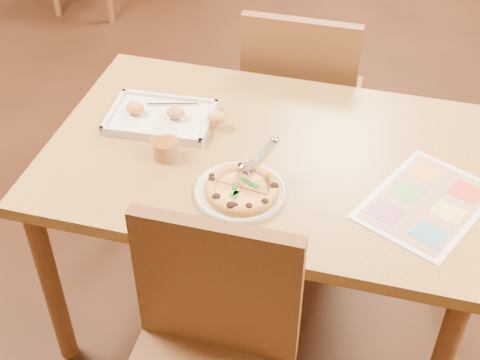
% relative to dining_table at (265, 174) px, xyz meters
% --- Properties ---
extents(dining_table, '(1.30, 0.85, 0.72)m').
position_rel_dining_table_xyz_m(dining_table, '(0.00, 0.00, 0.00)').
color(dining_table, '#A27C41').
rests_on(dining_table, ground).
extents(chair_near, '(0.42, 0.42, 0.47)m').
position_rel_dining_table_xyz_m(chair_near, '(0.00, -0.60, -0.07)').
color(chair_near, brown).
rests_on(chair_near, ground).
extents(chair_far, '(0.42, 0.42, 0.47)m').
position_rel_dining_table_xyz_m(chair_far, '(-0.00, 0.60, -0.07)').
color(chair_far, brown).
rests_on(chair_far, ground).
extents(plate, '(0.26, 0.26, 0.01)m').
position_rel_dining_table_xyz_m(plate, '(-0.02, -0.20, 0.09)').
color(plate, silver).
rests_on(plate, dining_table).
extents(pizza, '(0.21, 0.21, 0.03)m').
position_rel_dining_table_xyz_m(pizza, '(-0.02, -0.21, 0.11)').
color(pizza, '#DB924B').
rests_on(pizza, plate).
extents(pizza_cutter, '(0.08, 0.15, 0.09)m').
position_rel_dining_table_xyz_m(pizza_cutter, '(0.01, -0.15, 0.17)').
color(pizza_cutter, silver).
rests_on(pizza_cutter, pizza).
extents(appetizer_tray, '(0.38, 0.24, 0.06)m').
position_rel_dining_table_xyz_m(appetizer_tray, '(-0.35, 0.07, 0.10)').
color(appetizer_tray, silver).
rests_on(appetizer_tray, dining_table).
extents(glass_tumbler, '(0.08, 0.08, 0.10)m').
position_rel_dining_table_xyz_m(glass_tumbler, '(-0.28, -0.10, 0.13)').
color(glass_tumbler, '#8C430A').
rests_on(glass_tumbler, dining_table).
extents(menu, '(0.41, 0.46, 0.00)m').
position_rel_dining_table_xyz_m(menu, '(0.48, -0.10, 0.09)').
color(menu, silver).
rests_on(menu, dining_table).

